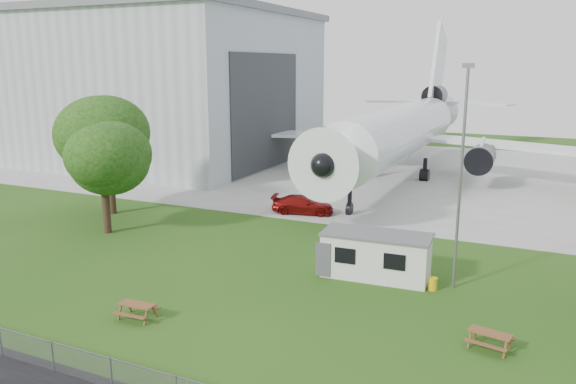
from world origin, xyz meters
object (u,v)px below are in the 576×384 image
at_px(site_cabin, 376,255).
at_px(airliner, 402,129).
at_px(hangar, 135,85).
at_px(picnic_east, 489,348).
at_px(picnic_west, 138,318).

bearing_deg(site_cabin, airliner, 101.06).
height_order(hangar, picnic_east, hangar).
bearing_deg(picnic_east, picnic_west, -154.31).
bearing_deg(airliner, site_cabin, -78.94).
xyz_separation_m(hangar, airliner, (35.97, -0.14, -4.14)).
bearing_deg(airliner, picnic_west, -94.45).
height_order(site_cabin, picnic_east, site_cabin).
relative_size(hangar, site_cabin, 6.30).
relative_size(site_cabin, picnic_west, 3.79).
height_order(airliner, picnic_west, airliner).
height_order(site_cabin, picnic_west, site_cabin).
xyz_separation_m(hangar, picnic_east, (48.67, -36.19, -9.41)).
relative_size(airliner, picnic_east, 26.52).
xyz_separation_m(airliner, picnic_west, (-3.12, -40.11, -5.27)).
bearing_deg(picnic_west, hangar, 126.47).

